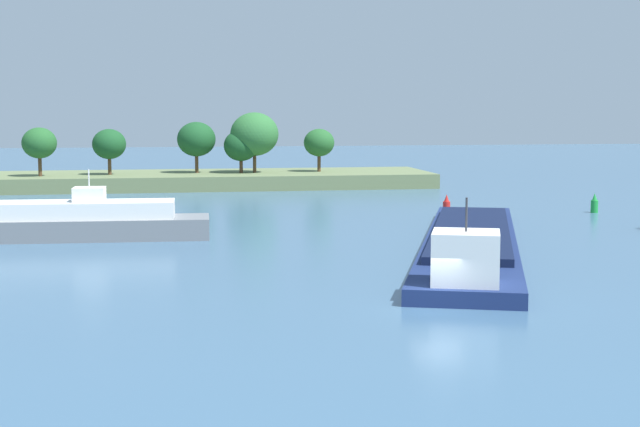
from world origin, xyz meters
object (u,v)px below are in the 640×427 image
object	(u,v)px
fishing_skiff	(89,206)
channel_buoy_green	(594,204)
white_riverboat	(49,222)
channel_buoy_red	(447,206)
cargo_barge	(470,241)

from	to	relation	value
fishing_skiff	channel_buoy_green	bearing A→B (deg)	-13.75
white_riverboat	fishing_skiff	bearing A→B (deg)	86.34
white_riverboat	fishing_skiff	size ratio (longest dim) A/B	4.73
white_riverboat	channel_buoy_green	bearing A→B (deg)	11.99
channel_buoy_red	channel_buoy_green	distance (m)	14.57
channel_buoy_red	channel_buoy_green	size ratio (longest dim) A/B	1.00
cargo_barge	white_riverboat	world-z (taller)	cargo_barge
cargo_barge	channel_buoy_red	bearing A→B (deg)	76.89
channel_buoy_green	cargo_barge	bearing A→B (deg)	-131.89
fishing_skiff	channel_buoy_red	size ratio (longest dim) A/B	2.75
channel_buoy_green	white_riverboat	bearing A→B (deg)	-168.01
white_riverboat	channel_buoy_red	xyz separation A→B (m)	(35.63, 11.91, -0.56)
cargo_barge	channel_buoy_green	world-z (taller)	cargo_barge
white_riverboat	channel_buoy_green	world-z (taller)	white_riverboat
fishing_skiff	channel_buoy_green	world-z (taller)	channel_buoy_green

